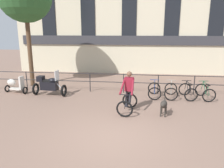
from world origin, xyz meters
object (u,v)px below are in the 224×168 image
at_px(parked_bicycle_far_end, 205,92).
at_px(parked_scooter, 15,85).
at_px(cyclist_with_bike, 128,94).
at_px(parked_bicycle_mid_left, 171,91).
at_px(dog, 164,105).
at_px(parked_bicycle_mid_right, 188,91).
at_px(parked_motorcycle, 49,85).
at_px(parked_bicycle_near_lamp, 154,90).

height_order(parked_bicycle_far_end, parked_scooter, parked_scooter).
distance_m(cyclist_with_bike, parked_bicycle_mid_left, 3.04).
relative_size(parked_bicycle_mid_left, parked_bicycle_far_end, 1.02).
xyz_separation_m(dog, parked_bicycle_mid_right, (1.48, 2.55, -0.11)).
height_order(parked_motorcycle, parked_bicycle_mid_right, parked_motorcycle).
bearing_deg(parked_bicycle_mid_left, cyclist_with_bike, 53.69).
relative_size(dog, parked_bicycle_far_end, 0.76).
bearing_deg(parked_scooter, parked_bicycle_mid_right, -77.46).
distance_m(dog, parked_bicycle_near_lamp, 2.56).
xyz_separation_m(parked_bicycle_near_lamp, parked_scooter, (-7.53, -0.14, 0.10)).
bearing_deg(parked_motorcycle, parked_bicycle_near_lamp, -81.74).
relative_size(cyclist_with_bike, parked_bicycle_far_end, 1.46).
relative_size(dog, parked_motorcycle, 0.50).
xyz_separation_m(dog, parked_bicycle_mid_left, (0.64, 2.55, -0.11)).
relative_size(parked_motorcycle, parked_bicycle_mid_right, 1.52).
bearing_deg(parked_bicycle_far_end, parked_scooter, -4.11).
xyz_separation_m(parked_bicycle_near_lamp, parked_bicycle_far_end, (2.50, 0.00, 0.00)).
height_order(dog, parked_bicycle_near_lamp, parked_bicycle_near_lamp).
distance_m(dog, parked_scooter, 8.09).
bearing_deg(parked_scooter, parked_motorcycle, -84.55).
height_order(parked_motorcycle, parked_bicycle_mid_left, parked_motorcycle).
bearing_deg(parked_motorcycle, cyclist_with_bike, -108.72).
bearing_deg(parked_bicycle_mid_right, parked_scooter, -4.19).
distance_m(parked_bicycle_mid_right, parked_scooter, 9.20).
relative_size(cyclist_with_bike, parked_bicycle_mid_left, 1.43).
distance_m(dog, parked_bicycle_mid_left, 2.63).
height_order(parked_motorcycle, parked_bicycle_far_end, parked_motorcycle).
bearing_deg(cyclist_with_bike, dog, -5.89).
relative_size(parked_bicycle_near_lamp, parked_bicycle_mid_left, 0.96).
distance_m(parked_bicycle_mid_left, parked_bicycle_far_end, 1.67).
bearing_deg(dog, parked_bicycle_far_end, 60.85).
distance_m(dog, parked_bicycle_mid_right, 2.95).
bearing_deg(parked_bicycle_mid_right, parked_motorcycle, -2.16).
distance_m(cyclist_with_bike, parked_bicycle_far_end, 4.36).
distance_m(parked_bicycle_mid_left, parked_bicycle_mid_right, 0.83).
xyz_separation_m(cyclist_with_bike, parked_bicycle_mid_left, (2.08, 2.18, -0.41)).
bearing_deg(cyclist_with_bike, parked_bicycle_near_lamp, 68.69).
xyz_separation_m(parked_bicycle_mid_right, parked_scooter, (-9.20, -0.14, 0.10)).
bearing_deg(parked_bicycle_far_end, parked_motorcycle, -2.30).
bearing_deg(parked_motorcycle, parked_bicycle_far_end, -82.91).
relative_size(dog, parked_scooter, 0.66).
height_order(cyclist_with_bike, parked_bicycle_mid_left, cyclist_with_bike).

